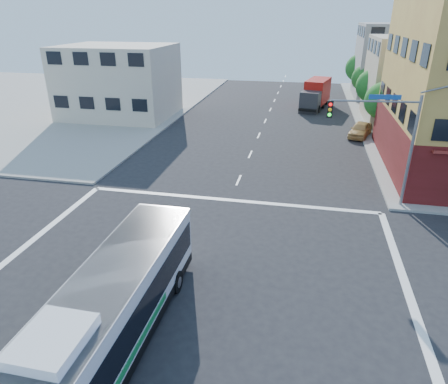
# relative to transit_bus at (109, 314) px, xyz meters

# --- Properties ---
(ground) EXTENTS (120.00, 120.00, 0.00)m
(ground) POSITION_rel_transit_bus_xyz_m (1.70, 3.93, -1.68)
(ground) COLOR black
(ground) RESTS_ON ground
(sidewalk_nw) EXTENTS (50.00, 50.00, 0.15)m
(sidewalk_nw) POSITION_rel_transit_bus_xyz_m (-33.30, 38.93, -1.60)
(sidewalk_nw) COLOR gray
(sidewalk_nw) RESTS_ON ground
(building_east_near) EXTENTS (12.06, 10.06, 9.00)m
(building_east_near) POSITION_rel_transit_bus_xyz_m (18.68, 37.91, 2.83)
(building_east_near) COLOR tan
(building_east_near) RESTS_ON ground
(building_east_far) EXTENTS (12.06, 10.06, 10.00)m
(building_east_far) POSITION_rel_transit_bus_xyz_m (18.68, 51.91, 3.33)
(building_east_far) COLOR gray
(building_east_far) RESTS_ON ground
(building_west) EXTENTS (12.06, 10.06, 8.00)m
(building_west) POSITION_rel_transit_bus_xyz_m (-15.32, 33.91, 2.33)
(building_west) COLOR beige
(building_west) RESTS_ON ground
(signal_mast_ne) EXTENTS (7.91, 1.13, 8.07)m
(signal_mast_ne) POSITION_rel_transit_bus_xyz_m (10.78, 14.55, 3.30)
(signal_mast_ne) COLOR slate
(signal_mast_ne) RESTS_ON ground
(street_tree_a) EXTENTS (3.60, 3.60, 5.53)m
(street_tree_a) POSITION_rel_transit_bus_xyz_m (13.60, 31.86, 1.91)
(street_tree_a) COLOR #332412
(street_tree_a) RESTS_ON ground
(street_tree_b) EXTENTS (3.80, 3.80, 5.79)m
(street_tree_b) POSITION_rel_transit_bus_xyz_m (13.60, 39.86, 2.07)
(street_tree_b) COLOR #332412
(street_tree_b) RESTS_ON ground
(street_tree_c) EXTENTS (3.40, 3.40, 5.29)m
(street_tree_c) POSITION_rel_transit_bus_xyz_m (13.60, 47.86, 1.78)
(street_tree_c) COLOR #332412
(street_tree_c) RESTS_ON ground
(street_tree_d) EXTENTS (4.00, 4.00, 6.03)m
(street_tree_d) POSITION_rel_transit_bus_xyz_m (13.60, 55.86, 2.20)
(street_tree_d) COLOR #332412
(street_tree_d) RESTS_ON ground
(transit_bus) EXTENTS (2.69, 11.63, 3.44)m
(transit_bus) POSITION_rel_transit_bus_xyz_m (0.00, 0.00, 0.00)
(transit_bus) COLOR black
(transit_bus) RESTS_ON ground
(box_truck) EXTENTS (3.94, 8.14, 3.53)m
(box_truck) POSITION_rel_transit_bus_xyz_m (7.19, 42.96, 0.03)
(box_truck) COLOR #292A2E
(box_truck) RESTS_ON ground
(parked_car) EXTENTS (2.91, 4.57, 1.45)m
(parked_car) POSITION_rel_transit_bus_xyz_m (11.56, 30.51, -0.96)
(parked_car) COLOR tan
(parked_car) RESTS_ON ground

